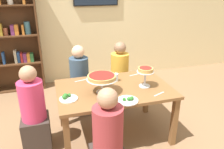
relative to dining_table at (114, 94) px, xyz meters
name	(u,v)px	position (x,y,z in m)	size (l,w,h in m)	color
ground_plane	(114,134)	(0.00, 0.00, -0.65)	(12.00, 12.00, 0.00)	#846042
rear_partition	(84,16)	(0.00, 2.20, 0.75)	(8.00, 0.12, 2.80)	beige
dining_table	(114,94)	(0.00, 0.00, 0.00)	(1.49, 0.98, 0.74)	brown
bookshelf	(9,36)	(-1.47, 2.02, 0.46)	(1.10, 0.30, 2.21)	#4C2D19
diner_head_west	(34,115)	(-1.04, 0.02, -0.16)	(0.34, 0.34, 1.15)	#382D28
diner_near_left	(108,148)	(-0.31, -0.82, -0.16)	(0.34, 0.34, 1.15)	#382D28
diner_far_right	(120,79)	(0.34, 0.79, -0.16)	(0.34, 0.34, 1.15)	#382D28
diner_far_left	(80,85)	(-0.35, 0.76, -0.16)	(0.34, 0.34, 1.15)	#382D28
deep_dish_pizza_stand	(102,78)	(-0.19, -0.08, 0.29)	(0.38, 0.38, 0.24)	silver
personal_pizza_stand	(145,72)	(0.40, -0.08, 0.30)	(0.23, 0.23, 0.27)	silver
salad_plate_near_diner	(128,100)	(0.05, -0.39, 0.11)	(0.25, 0.25, 0.06)	white
salad_plate_far_diner	(68,98)	(-0.62, -0.15, 0.11)	(0.22, 0.22, 0.07)	white
beer_glass_amber_tall	(100,77)	(-0.14, 0.24, 0.16)	(0.06, 0.06, 0.14)	gold
water_glass_clear_near	(116,77)	(0.09, 0.21, 0.15)	(0.07, 0.07, 0.11)	white
cutlery_fork_near	(134,75)	(0.42, 0.34, 0.09)	(0.18, 0.02, 0.01)	silver
cutlery_knife_near	(81,81)	(-0.39, 0.35, 0.09)	(0.18, 0.02, 0.01)	silver
cutlery_fork_far	(109,77)	(0.04, 0.37, 0.09)	(0.18, 0.02, 0.01)	silver
cutlery_knife_far	(159,94)	(0.48, -0.34, 0.09)	(0.18, 0.02, 0.01)	silver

